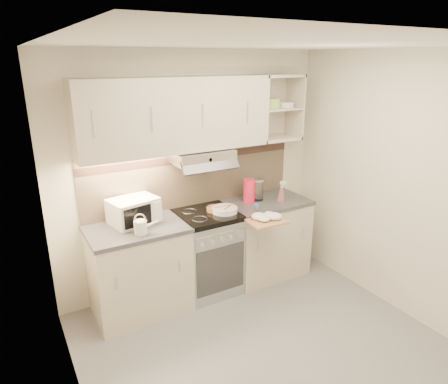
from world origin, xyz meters
The scene contains 17 objects.
ground centered at (0.00, 0.00, 0.00)m, with size 3.00×3.00×0.00m, color gray.
room_shell centered at (0.00, 0.37, 1.63)m, with size 3.04×2.84×2.52m.
base_cabinet_left centered at (-0.75, 1.10, 0.43)m, with size 0.90×0.60×0.86m, color beige.
worktop_left centered at (-0.75, 1.10, 0.88)m, with size 0.92×0.62×0.04m, color #47474C.
base_cabinet_right centered at (0.75, 1.10, 0.43)m, with size 0.90×0.60×0.86m, color beige.
worktop_right centered at (0.75, 1.10, 0.88)m, with size 0.92×0.62×0.04m, color #47474C.
electric_range centered at (0.00, 1.10, 0.45)m, with size 0.60×0.60×0.90m.
microwave centered at (-0.73, 1.22, 1.02)m, with size 0.49×0.40×0.24m.
watering_can centered at (-0.75, 0.93, 0.97)m, with size 0.22×0.13×0.20m.
plate_stack centered at (0.17, 1.02, 0.93)m, with size 0.27×0.27×0.06m.
bread_loaf centered at (0.10, 1.10, 0.92)m, with size 0.17×0.17×0.04m, color olive.
pink_pitcher centered at (0.56, 1.17, 1.03)m, with size 0.14×0.13×0.26m.
glass_jar centered at (0.68, 1.16, 1.02)m, with size 0.13×0.13×0.25m.
spice_jar centered at (0.47, 0.88, 0.94)m, with size 0.05×0.05×0.07m.
spray_bottle centered at (0.90, 1.02, 0.99)m, with size 0.09×0.09×0.24m.
cutting_board centered at (0.45, 0.69, 0.87)m, with size 0.37×0.34×0.02m, color tan.
dish_towel centered at (0.46, 0.70, 0.92)m, with size 0.27×0.23×0.07m, color silver, non-canonical shape.
Camera 1 is at (-1.76, -2.31, 2.40)m, focal length 32.00 mm.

